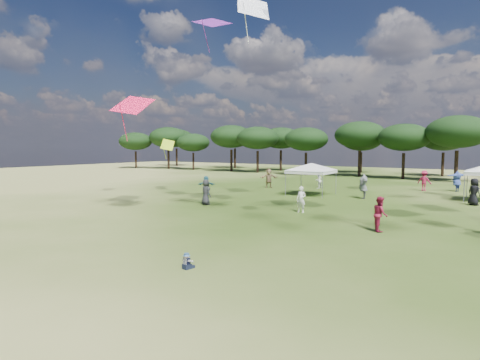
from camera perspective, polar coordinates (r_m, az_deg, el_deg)
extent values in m
plane|color=#344C17|center=(12.04, -12.98, -15.05)|extent=(140.00, 140.00, 0.00)
cylinder|color=black|center=(76.64, -14.59, 2.81)|extent=(0.35, 0.35, 3.09)
ellipsoid|color=black|center=(76.60, -14.64, 5.35)|extent=(6.01, 6.01, 3.24)
cylinder|color=black|center=(73.53, -10.13, 2.97)|extent=(0.40, 0.40, 3.51)
ellipsoid|color=black|center=(73.51, -10.17, 5.98)|extent=(6.82, 6.82, 3.68)
cylinder|color=black|center=(69.59, -6.65, 2.67)|extent=(0.33, 0.33, 2.92)
ellipsoid|color=black|center=(69.55, -6.67, 5.32)|extent=(5.67, 5.67, 3.06)
cylinder|color=black|center=(64.88, -1.23, 2.80)|extent=(0.40, 0.40, 3.49)
ellipsoid|color=black|center=(64.86, -1.24, 6.19)|extent=(6.79, 6.79, 3.66)
cylinder|color=black|center=(61.83, 2.52, 2.61)|extent=(0.38, 0.38, 3.32)
ellipsoid|color=black|center=(61.79, 2.53, 5.99)|extent=(6.44, 6.44, 3.47)
cylinder|color=black|center=(57.24, 9.35, 2.29)|extent=(0.36, 0.36, 3.14)
ellipsoid|color=black|center=(57.19, 9.39, 5.75)|extent=(6.11, 6.11, 3.29)
cylinder|color=black|center=(56.09, 16.63, 2.26)|extent=(0.40, 0.40, 3.46)
ellipsoid|color=black|center=(56.06, 16.72, 6.15)|extent=(6.73, 6.73, 3.63)
cylinder|color=black|center=(53.49, 22.19, 1.85)|extent=(0.37, 0.37, 3.21)
ellipsoid|color=black|center=(53.45, 22.32, 5.63)|extent=(6.24, 6.24, 3.36)
cylinder|color=black|center=(52.16, 28.38, 1.75)|extent=(0.41, 0.41, 3.56)
ellipsoid|color=black|center=(52.13, 28.56, 6.05)|extent=(6.91, 6.91, 3.73)
cylinder|color=black|center=(84.04, -9.00, 3.23)|extent=(0.41, 0.41, 3.56)
ellipsoid|color=black|center=(84.03, -9.03, 5.90)|extent=(6.92, 6.92, 3.73)
cylinder|color=black|center=(74.53, -0.73, 3.11)|extent=(0.41, 0.41, 3.62)
ellipsoid|color=black|center=(74.52, -0.73, 6.18)|extent=(7.03, 7.03, 3.79)
cylinder|color=black|center=(67.25, 5.82, 2.79)|extent=(0.39, 0.39, 3.37)
ellipsoid|color=black|center=(67.22, 5.85, 5.95)|extent=(6.54, 6.54, 3.53)
cylinder|color=black|center=(63.89, 16.81, 2.39)|extent=(0.36, 0.36, 3.11)
ellipsoid|color=black|center=(63.85, 16.89, 5.46)|extent=(6.05, 6.05, 3.26)
cylinder|color=black|center=(60.72, 26.87, 2.00)|extent=(0.37, 0.37, 3.20)
ellipsoid|color=black|center=(60.68, 27.00, 5.32)|extent=(6.21, 6.21, 3.35)
cylinder|color=gray|center=(33.04, 6.49, -0.52)|extent=(0.06, 0.06, 1.99)
cylinder|color=gray|center=(31.80, 11.64, -0.80)|extent=(0.06, 0.06, 1.99)
cylinder|color=gray|center=(35.91, 8.69, -0.12)|extent=(0.06, 0.06, 1.99)
cylinder|color=gray|center=(34.77, 13.48, -0.35)|extent=(0.06, 0.06, 1.99)
cube|color=white|center=(33.77, 10.10, 1.17)|extent=(3.43, 3.43, 0.25)
pyramid|color=white|center=(33.73, 10.12, 2.39)|extent=(6.78, 6.78, 0.60)
cylinder|color=gray|center=(33.08, 29.26, -0.97)|extent=(0.06, 0.06, 2.14)
cylinder|color=gray|center=(36.25, 29.58, -0.53)|extent=(0.06, 0.06, 2.14)
cube|color=black|center=(13.72, -7.59, -12.08)|extent=(0.26, 0.26, 0.17)
cube|color=black|center=(13.88, -7.26, -12.05)|extent=(0.11, 0.22, 0.09)
cube|color=black|center=(13.77, -6.84, -12.18)|extent=(0.11, 0.22, 0.09)
cube|color=white|center=(13.66, -7.60, -11.32)|extent=(0.24, 0.19, 0.23)
cylinder|color=white|center=(13.80, -7.77, -11.16)|extent=(0.11, 0.23, 0.14)
cylinder|color=white|center=(13.60, -7.02, -11.40)|extent=(0.11, 0.23, 0.14)
sphere|color=#E0B293|center=(13.62, -7.61, -10.70)|extent=(0.15, 0.15, 0.15)
cone|color=teal|center=(13.61, -7.61, -10.56)|extent=(0.26, 0.26, 0.03)
cylinder|color=teal|center=(13.60, -7.61, -10.41)|extent=(0.17, 0.17, 0.07)
imported|color=#8E6D4D|center=(39.31, 4.11, 0.28)|extent=(1.76, 1.46, 1.90)
imported|color=white|center=(39.24, 11.08, -0.07)|extent=(0.70, 0.83, 1.54)
imported|color=maroon|center=(20.29, 19.31, -4.59)|extent=(0.92, 1.01, 1.68)
imported|color=#265F72|center=(33.82, -4.83, -0.73)|extent=(1.52, 1.08, 1.58)
imported|color=#2A2B2F|center=(27.96, -4.88, -1.72)|extent=(0.99, 0.80, 1.76)
imported|color=navy|center=(40.84, 28.46, -0.14)|extent=(1.97, 2.16, 1.88)
imported|color=silver|center=(24.87, 8.68, -2.75)|extent=(0.60, 0.41, 1.61)
imported|color=black|center=(31.92, 30.33, -1.46)|extent=(1.08, 1.04, 1.87)
imported|color=#57585D|center=(32.46, 17.12, -0.86)|extent=(1.46, 2.44, 1.93)
imported|color=#A41B3F|center=(40.10, 24.74, -0.08)|extent=(1.31, 0.91, 1.87)
plane|color=#F51C4C|center=(26.45, -14.99, 10.28)|extent=(2.88, 2.94, 1.53)
plane|color=#A5D116|center=(36.99, -10.25, 4.96)|extent=(1.57, 1.80, 1.18)
plane|color=#72228B|center=(26.14, -3.99, 21.45)|extent=(2.52, 2.25, 1.37)
plane|color=white|center=(24.23, 1.85, 23.37)|extent=(2.60, 2.98, 1.92)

